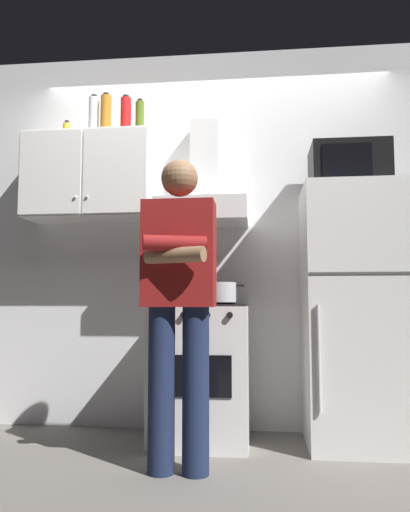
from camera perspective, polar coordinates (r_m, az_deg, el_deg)
ground_plane at (r=3.10m, az=0.00°, el=-21.68°), size 7.00×7.00×0.00m
back_wall_tiled at (r=3.60m, az=1.04°, el=2.29°), size 4.80×0.10×2.70m
upper_cabinet at (r=3.64m, az=-12.93°, el=8.77°), size 0.90×0.37×0.60m
stove_oven at (r=3.26m, az=-0.41°, el=-13.09°), size 0.60×0.62×0.87m
range_hood at (r=3.43m, az=-0.15°, el=6.87°), size 0.60×0.44×0.75m
refrigerator at (r=3.26m, az=16.53°, el=-6.39°), size 0.60×0.62×1.60m
microwave at (r=3.39m, az=16.05°, el=9.71°), size 0.48×0.37×0.28m
person_standing at (r=2.63m, az=-3.01°, el=-4.71°), size 0.38×0.33×1.64m
cooking_pot at (r=3.10m, az=1.74°, el=-4.17°), size 0.30×0.20×0.12m
bottle_liquor_amber at (r=3.72m, az=-11.26°, el=15.55°), size 0.08×0.08×0.30m
bottle_olive_oil at (r=3.69m, az=-7.46°, el=15.36°), size 0.06×0.06×0.26m
bottle_vodka_clear at (r=3.76m, az=-12.58°, el=15.31°), size 0.07×0.07×0.29m
bottle_soda_red at (r=3.70m, az=-9.03°, el=15.53°), size 0.08×0.08×0.28m
bottle_spice_jar at (r=3.84m, az=-15.52°, el=13.63°), size 0.05×0.05×0.13m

